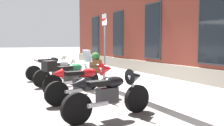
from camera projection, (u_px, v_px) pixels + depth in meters
name	position (u px, v px, depth m)	size (l,w,h in m)	color
ground_plane	(105.00, 89.00, 8.40)	(140.00, 140.00, 0.00)	#565451
sidewalk	(144.00, 84.00, 9.10)	(29.33, 3.16, 0.14)	slate
lane_stripe	(3.00, 99.00, 6.98)	(29.33, 0.12, 0.01)	silver
motorcycle_black_naked	(51.00, 68.00, 10.60)	(0.69, 2.13, 1.01)	black
motorcycle_grey_naked	(60.00, 72.00, 9.11)	(0.74, 2.02, 0.98)	black
motorcycle_green_touring	(70.00, 76.00, 7.69)	(0.93, 2.01, 1.35)	black
motorcycle_red_sport	(87.00, 81.00, 6.58)	(0.62, 2.12, 1.04)	black
motorcycle_black_sport	(113.00, 92.00, 5.22)	(0.63, 2.15, 1.01)	black
parking_sign	(105.00, 37.00, 9.65)	(0.36, 0.07, 2.58)	#4C4C51
barrel_planter	(96.00, 64.00, 12.02)	(0.65, 0.65, 0.96)	brown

